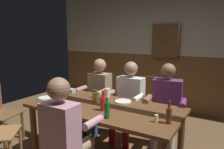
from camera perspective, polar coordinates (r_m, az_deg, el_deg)
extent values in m
cube|color=beige|center=(4.84, 14.38, 13.21)|extent=(5.58, 0.12, 1.37)
cube|color=brown|center=(4.93, 13.73, -1.86)|extent=(5.58, 0.12, 1.20)
cube|color=brown|center=(2.71, -2.18, -8.81)|extent=(1.92, 0.93, 0.04)
cylinder|color=brown|center=(3.14, -20.21, -13.96)|extent=(0.08, 0.08, 0.70)
cylinder|color=brown|center=(3.63, -10.66, -10.19)|extent=(0.08, 0.08, 0.70)
cylinder|color=brown|center=(2.87, 17.99, -16.23)|extent=(0.08, 0.08, 0.70)
cube|color=#997F60|center=(3.62, -3.24, -3.84)|extent=(0.35, 0.23, 0.53)
sphere|color=#9E755B|center=(3.55, -3.31, 2.51)|extent=(0.22, 0.22, 0.22)
cylinder|color=#2D4C84|center=(3.54, -3.06, -8.36)|extent=(0.14, 0.38, 0.13)
cylinder|color=#2D4C84|center=(3.64, -5.61, -7.86)|extent=(0.14, 0.38, 0.13)
cylinder|color=#2D4C84|center=(3.49, -4.73, -13.39)|extent=(0.10, 0.10, 0.42)
cylinder|color=#2D4C84|center=(3.59, -7.30, -12.72)|extent=(0.10, 0.10, 0.42)
cylinder|color=#9E755B|center=(3.30, -2.68, -4.74)|extent=(0.09, 0.28, 0.08)
cylinder|color=#9E755B|center=(3.53, -8.27, -3.86)|extent=(0.09, 0.28, 0.08)
cube|color=silver|center=(3.35, 4.99, -5.13)|extent=(0.41, 0.20, 0.52)
sphere|color=#9E755B|center=(3.26, 5.10, 1.62)|extent=(0.21, 0.21, 0.21)
cylinder|color=#AD1919|center=(3.24, 5.47, -10.19)|extent=(0.13, 0.42, 0.13)
cylinder|color=#AD1919|center=(3.33, 1.92, -9.53)|extent=(0.13, 0.42, 0.13)
cylinder|color=#AD1919|center=(3.17, 3.67, -15.92)|extent=(0.10, 0.10, 0.42)
cylinder|color=#AD1919|center=(3.27, 0.03, -15.05)|extent=(0.10, 0.10, 0.42)
cylinder|color=silver|center=(3.03, 7.00, -6.27)|extent=(0.08, 0.28, 0.08)
cylinder|color=#9E755B|center=(3.25, -0.63, -5.10)|extent=(0.08, 0.28, 0.08)
cube|color=#6B2D66|center=(3.14, 14.53, -6.21)|extent=(0.43, 0.26, 0.55)
sphere|color=brown|center=(3.06, 14.87, 1.07)|extent=(0.20, 0.20, 0.20)
cylinder|color=silver|center=(3.09, 16.05, -11.56)|extent=(0.19, 0.39, 0.13)
cylinder|color=silver|center=(3.11, 11.96, -11.20)|extent=(0.19, 0.39, 0.13)
cylinder|color=silver|center=(3.03, 15.41, -17.55)|extent=(0.10, 0.10, 0.42)
cylinder|color=silver|center=(3.06, 11.14, -17.12)|extent=(0.10, 0.10, 0.42)
cylinder|color=#6B2D66|center=(2.89, 18.48, -7.32)|extent=(0.12, 0.29, 0.08)
cylinder|color=brown|center=(2.94, 9.49, -6.60)|extent=(0.12, 0.29, 0.08)
cube|color=#B78493|center=(2.16, -13.65, -14.20)|extent=(0.35, 0.23, 0.53)
sphere|color=brown|center=(2.03, -14.13, -3.77)|extent=(0.22, 0.22, 0.22)
cylinder|color=#997F60|center=(2.42, -12.67, -17.81)|extent=(0.13, 0.40, 0.13)
cylinder|color=#997F60|center=(2.30, -8.95, -19.17)|extent=(0.13, 0.40, 0.13)
cylinder|color=#B78493|center=(2.45, -13.08, -10.52)|extent=(0.08, 0.28, 0.08)
cylinder|color=#B78493|center=(2.20, -5.07, -12.68)|extent=(0.08, 0.28, 0.08)
cylinder|color=brown|center=(3.20, -23.24, -16.32)|extent=(0.04, 0.04, 0.44)
cube|color=brown|center=(3.64, -27.31, -9.45)|extent=(0.53, 0.53, 0.02)
cylinder|color=brown|center=(3.73, -22.80, -12.43)|extent=(0.04, 0.04, 0.44)
cylinder|color=brown|center=(3.47, -26.92, -14.44)|extent=(0.04, 0.04, 0.44)
cylinder|color=brown|center=(3.97, -27.10, -11.36)|extent=(0.04, 0.04, 0.44)
cube|color=brown|center=(3.87, 9.62, -7.30)|extent=(0.47, 0.47, 0.02)
cube|color=brown|center=(3.99, 10.94, -3.54)|extent=(0.40, 0.06, 0.42)
cylinder|color=brown|center=(3.71, 10.96, -11.89)|extent=(0.04, 0.04, 0.44)
cylinder|color=brown|center=(3.87, 5.71, -10.84)|extent=(0.04, 0.04, 0.44)
cylinder|color=brown|center=(4.04, 13.16, -10.11)|extent=(0.04, 0.04, 0.44)
cylinder|color=brown|center=(4.18, 8.26, -9.24)|extent=(0.04, 0.04, 0.44)
cylinder|color=#F9E08C|center=(2.25, 11.77, -11.47)|extent=(0.04, 0.04, 0.08)
cube|color=#B2B7BC|center=(3.41, -11.02, -4.19)|extent=(0.14, 0.10, 0.05)
cylinder|color=white|center=(3.16, -17.33, -5.98)|extent=(0.21, 0.21, 0.01)
cylinder|color=white|center=(2.86, 2.95, -7.21)|extent=(0.22, 0.22, 0.01)
cylinder|color=#593314|center=(2.23, 14.97, -10.67)|extent=(0.05, 0.05, 0.16)
cylinder|color=#593314|center=(2.19, 15.12, -7.74)|extent=(0.02, 0.02, 0.08)
cylinder|color=red|center=(2.52, -2.37, -7.89)|extent=(0.07, 0.07, 0.16)
cylinder|color=red|center=(2.49, -2.39, -5.25)|extent=(0.03, 0.03, 0.08)
cylinder|color=#195923|center=(2.29, -1.35, -9.56)|extent=(0.06, 0.06, 0.18)
cylinder|color=#195923|center=(2.25, -1.36, -6.81)|extent=(0.02, 0.02, 0.05)
cylinder|color=gold|center=(2.87, -4.46, -6.02)|extent=(0.08, 0.08, 0.12)
cylinder|color=#4C2D19|center=(3.03, -4.50, -5.19)|extent=(0.06, 0.06, 0.12)
cylinder|color=white|center=(3.07, -1.28, -4.90)|extent=(0.08, 0.08, 0.13)
cylinder|color=white|center=(2.78, -3.45, -6.75)|extent=(0.07, 0.07, 0.10)
cylinder|color=#4C2D19|center=(2.59, -12.89, -7.78)|extent=(0.08, 0.08, 0.15)
cube|color=brown|center=(4.69, 14.14, 8.77)|extent=(0.56, 0.12, 0.70)
sphere|color=black|center=(4.62, 13.87, 8.76)|extent=(0.03, 0.03, 0.03)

